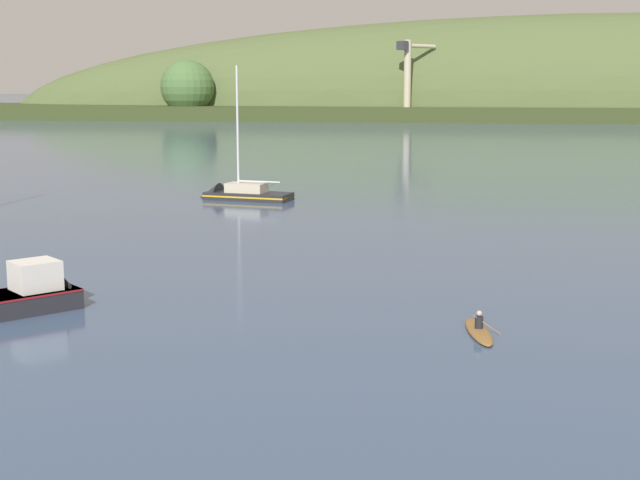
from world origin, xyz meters
The scene contains 5 objects.
far_shoreline_hill centered at (50.21, 247.16, 0.14)m, with size 443.15×76.46×55.41m.
dockside_crane centered at (-4.35, 219.70, 9.42)m, with size 9.33×10.71×19.81m.
sailboat_near_mooring centered at (-8.58, 65.04, 0.19)m, with size 8.32×4.00×12.16m.
fishing_boat_moored centered at (-8.39, 27.49, 0.46)m, with size 5.79×6.21×3.92m.
canoe_with_paddler centered at (10.64, 27.14, 0.10)m, with size 1.71×4.01×1.02m.
Camera 1 is at (9.90, -7.08, 9.58)m, focal length 50.65 mm.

